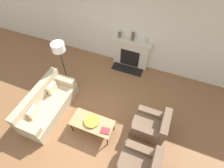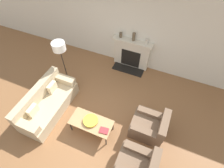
% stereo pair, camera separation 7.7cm
% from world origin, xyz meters
% --- Properties ---
extents(ground_plane, '(18.00, 18.00, 0.00)m').
position_xyz_m(ground_plane, '(0.00, 0.00, 0.00)').
color(ground_plane, brown).
extents(wall_back, '(18.00, 0.06, 2.90)m').
position_xyz_m(wall_back, '(0.00, 3.04, 1.45)').
color(wall_back, silver).
rests_on(wall_back, ground_plane).
extents(fireplace, '(1.36, 0.59, 1.09)m').
position_xyz_m(fireplace, '(0.22, 2.89, 0.53)').
color(fireplace, beige).
rests_on(fireplace, ground_plane).
extents(couch, '(0.81, 1.92, 0.83)m').
position_xyz_m(couch, '(-1.39, 0.12, 0.31)').
color(couch, tan).
rests_on(couch, ground_plane).
extents(armchair_near, '(0.88, 0.75, 0.81)m').
position_xyz_m(armchair_near, '(1.54, -0.46, 0.30)').
color(armchair_near, brown).
rests_on(armchair_near, ground_plane).
extents(armchair_far, '(0.88, 0.75, 0.81)m').
position_xyz_m(armchair_far, '(1.54, 0.59, 0.30)').
color(armchair_far, brown).
rests_on(armchair_far, ground_plane).
extents(coffee_table, '(1.12, 0.54, 0.44)m').
position_xyz_m(coffee_table, '(0.10, 0.04, 0.40)').
color(coffee_table, tan).
rests_on(coffee_table, ground_plane).
extents(bowl, '(0.39, 0.39, 0.06)m').
position_xyz_m(bowl, '(0.08, 0.05, 0.47)').
color(bowl, gold).
rests_on(bowl, coffee_table).
extents(book, '(0.25, 0.20, 0.02)m').
position_xyz_m(book, '(0.51, -0.05, 0.45)').
color(book, '#9E2D33').
rests_on(book, coffee_table).
extents(floor_lamp, '(0.38, 0.38, 1.60)m').
position_xyz_m(floor_lamp, '(-1.48, 1.31, 1.35)').
color(floor_lamp, black).
rests_on(floor_lamp, ground_plane).
extents(mantel_vase_left, '(0.10, 0.10, 0.17)m').
position_xyz_m(mantel_vase_left, '(-0.23, 2.91, 1.18)').
color(mantel_vase_left, brown).
rests_on(mantel_vase_left, fireplace).
extents(mantel_vase_center_left, '(0.10, 0.10, 0.28)m').
position_xyz_m(mantel_vase_center_left, '(0.22, 2.91, 1.23)').
color(mantel_vase_center_left, brown).
rests_on(mantel_vase_center_left, fireplace).
extents(mantel_vase_center_right, '(0.10, 0.10, 0.18)m').
position_xyz_m(mantel_vase_center_right, '(0.66, 2.91, 1.18)').
color(mantel_vase_center_right, beige).
rests_on(mantel_vase_center_right, fireplace).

